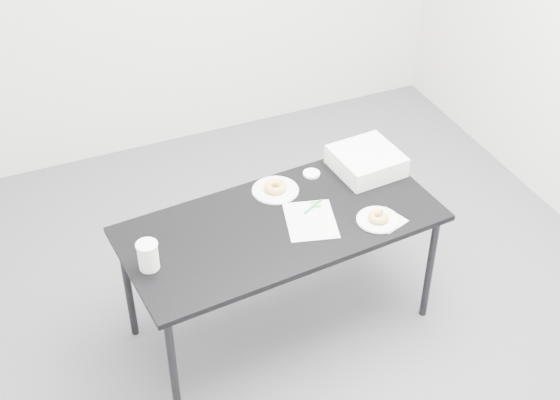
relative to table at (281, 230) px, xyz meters
name	(u,v)px	position (x,y,z in m)	size (l,w,h in m)	color
floor	(277,338)	(-0.06, -0.09, -0.63)	(4.00, 4.00, 0.00)	#4C4D52
table	(281,230)	(0.00, 0.00, 0.00)	(1.56, 0.83, 0.69)	black
scorecard	(311,220)	(0.13, -0.05, 0.05)	(0.23, 0.29, 0.00)	silver
logo_patch	(316,205)	(0.20, 0.05, 0.06)	(0.05, 0.05, 0.00)	green
pen	(313,206)	(0.18, 0.04, 0.06)	(0.01, 0.01, 0.14)	#0B7B52
napkin	(387,220)	(0.47, -0.19, 0.05)	(0.14, 0.14, 0.00)	silver
plate_near	(378,220)	(0.42, -0.17, 0.06)	(0.21, 0.21, 0.01)	white
donut_near	(378,217)	(0.42, -0.17, 0.08)	(0.10, 0.10, 0.03)	gold
plate_far	(275,190)	(0.07, 0.23, 0.06)	(0.23, 0.23, 0.01)	white
donut_far	(275,187)	(0.07, 0.23, 0.08)	(0.11, 0.11, 0.04)	gold
coffee_cup	(148,256)	(-0.65, -0.06, 0.12)	(0.09, 0.09, 0.14)	white
cup_lid	(312,174)	(0.29, 0.29, 0.06)	(0.09, 0.09, 0.01)	white
bakery_box	(366,161)	(0.57, 0.22, 0.10)	(0.31, 0.31, 0.10)	white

